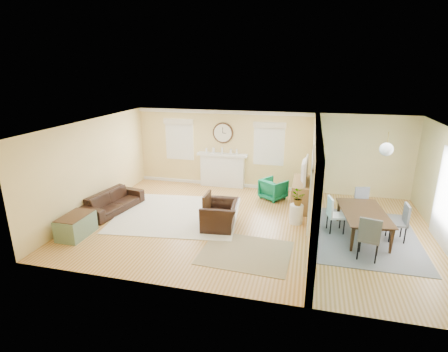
# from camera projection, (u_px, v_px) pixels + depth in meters

# --- Properties ---
(floor) EXTENTS (9.00, 9.00, 0.00)m
(floor) POSITION_uv_depth(u_px,v_px,m) (251.00, 225.00, 9.10)
(floor) COLOR #A16925
(floor) RESTS_ON ground
(wall_back) EXTENTS (9.00, 0.02, 2.60)m
(wall_back) POSITION_uv_depth(u_px,v_px,m) (267.00, 151.00, 11.50)
(wall_back) COLOR #D6BD79
(wall_back) RESTS_ON ground
(wall_front) EXTENTS (9.00, 0.02, 2.60)m
(wall_front) POSITION_uv_depth(u_px,v_px,m) (223.00, 230.00, 5.94)
(wall_front) COLOR #D6BD79
(wall_front) RESTS_ON ground
(wall_left) EXTENTS (0.02, 6.00, 2.60)m
(wall_left) POSITION_uv_depth(u_px,v_px,m) (93.00, 166.00, 9.76)
(wall_left) COLOR #D6BD79
(wall_left) RESTS_ON ground
(ceiling) EXTENTS (9.00, 6.00, 0.02)m
(ceiling) POSITION_uv_depth(u_px,v_px,m) (253.00, 126.00, 8.33)
(ceiling) COLOR white
(ceiling) RESTS_ON wall_back
(partition) EXTENTS (0.17, 6.00, 2.60)m
(partition) POSITION_uv_depth(u_px,v_px,m) (315.00, 177.00, 8.61)
(partition) COLOR #D6BD79
(partition) RESTS_ON ground
(fireplace) EXTENTS (1.70, 0.30, 1.17)m
(fireplace) POSITION_uv_depth(u_px,v_px,m) (222.00, 170.00, 11.94)
(fireplace) COLOR white
(fireplace) RESTS_ON ground
(wall_clock) EXTENTS (0.70, 0.07, 0.70)m
(wall_clock) POSITION_uv_depth(u_px,v_px,m) (223.00, 133.00, 11.65)
(wall_clock) COLOR #442915
(wall_clock) RESTS_ON wall_back
(window_left) EXTENTS (1.05, 0.13, 1.42)m
(window_left) POSITION_uv_depth(u_px,v_px,m) (179.00, 136.00, 12.05)
(window_left) COLOR white
(window_left) RESTS_ON wall_back
(window_right) EXTENTS (1.05, 0.13, 1.42)m
(window_right) POSITION_uv_depth(u_px,v_px,m) (269.00, 141.00, 11.33)
(window_right) COLOR white
(window_right) RESTS_ON wall_back
(pendant) EXTENTS (0.30, 0.30, 0.55)m
(pendant) POSITION_uv_depth(u_px,v_px,m) (386.00, 149.00, 7.76)
(pendant) COLOR gold
(pendant) RESTS_ON ceiling
(rug_cream) EXTENTS (3.66, 3.27, 0.02)m
(rug_cream) POSITION_uv_depth(u_px,v_px,m) (178.00, 214.00, 9.79)
(rug_cream) COLOR beige
(rug_cream) RESTS_ON floor
(rug_jute) EXTENTS (2.03, 1.70, 0.01)m
(rug_jute) POSITION_uv_depth(u_px,v_px,m) (246.00, 252.00, 7.76)
(rug_jute) COLOR #948460
(rug_jute) RESTS_ON floor
(rug_grey) EXTENTS (2.54, 3.18, 0.01)m
(rug_grey) POSITION_uv_depth(u_px,v_px,m) (362.00, 236.00, 8.54)
(rug_grey) COLOR slate
(rug_grey) RESTS_ON floor
(sofa) EXTENTS (1.07, 2.03, 0.56)m
(sofa) POSITION_uv_depth(u_px,v_px,m) (113.00, 202.00, 9.96)
(sofa) COLOR black
(sofa) RESTS_ON floor
(eames_chair) EXTENTS (1.01, 1.12, 0.67)m
(eames_chair) POSITION_uv_depth(u_px,v_px,m) (220.00, 215.00, 8.92)
(eames_chair) COLOR black
(eames_chair) RESTS_ON floor
(green_chair) EXTENTS (0.96, 0.96, 0.64)m
(green_chair) POSITION_uv_depth(u_px,v_px,m) (273.00, 189.00, 10.87)
(green_chair) COLOR #016830
(green_chair) RESTS_ON floor
(trunk) EXTENTS (0.57, 0.93, 0.54)m
(trunk) POSITION_uv_depth(u_px,v_px,m) (76.00, 226.00, 8.47)
(trunk) COLOR gray
(trunk) RESTS_ON floor
(credenza) EXTENTS (0.49, 1.44, 0.80)m
(credenza) POSITION_uv_depth(u_px,v_px,m) (301.00, 194.00, 10.22)
(credenza) COLOR olive
(credenza) RESTS_ON floor
(tv) EXTENTS (0.19, 1.17, 0.67)m
(tv) POSITION_uv_depth(u_px,v_px,m) (302.00, 170.00, 10.00)
(tv) COLOR black
(tv) RESTS_ON credenza
(garden_stool) EXTENTS (0.35, 0.35, 0.51)m
(garden_stool) POSITION_uv_depth(u_px,v_px,m) (296.00, 214.00, 9.17)
(garden_stool) COLOR white
(garden_stool) RESTS_ON floor
(potted_plant) EXTENTS (0.47, 0.45, 0.39)m
(potted_plant) POSITION_uv_depth(u_px,v_px,m) (297.00, 198.00, 9.04)
(potted_plant) COLOR #337F33
(potted_plant) RESTS_ON garden_stool
(dining_table) EXTENTS (1.22, 1.91, 0.64)m
(dining_table) POSITION_uv_depth(u_px,v_px,m) (364.00, 224.00, 8.44)
(dining_table) COLOR #442915
(dining_table) RESTS_ON floor
(dining_chair_n) EXTENTS (0.45, 0.45, 0.86)m
(dining_chair_n) POSITION_uv_depth(u_px,v_px,m) (363.00, 202.00, 9.35)
(dining_chair_n) COLOR slate
(dining_chair_n) RESTS_ON floor
(dining_chair_s) EXTENTS (0.53, 0.53, 1.00)m
(dining_chair_s) POSITION_uv_depth(u_px,v_px,m) (370.00, 233.00, 7.37)
(dining_chair_s) COLOR slate
(dining_chair_s) RESTS_ON floor
(dining_chair_w) EXTENTS (0.48, 0.48, 0.91)m
(dining_chair_w) POSITION_uv_depth(u_px,v_px,m) (337.00, 212.00, 8.60)
(dining_chair_w) COLOR white
(dining_chair_w) RESTS_ON floor
(dining_chair_e) EXTENTS (0.42, 0.42, 0.92)m
(dining_chair_e) POSITION_uv_depth(u_px,v_px,m) (398.00, 219.00, 8.17)
(dining_chair_e) COLOR slate
(dining_chair_e) RESTS_ON floor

